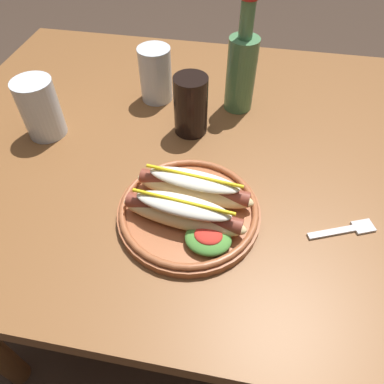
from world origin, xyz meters
TOP-DOWN VIEW (x-y plane):
  - ground_plane at (0.00, 0.00)m, footprint 8.00×8.00m
  - dining_table at (0.00, 0.00)m, footprint 1.11×0.92m
  - hot_dog_plate at (0.06, -0.21)m, footprint 0.25×0.25m
  - fork at (0.33, -0.19)m, footprint 0.12×0.06m
  - soda_cup at (0.02, 0.04)m, footprint 0.07×0.07m
  - water_cup at (-0.09, 0.15)m, footprint 0.08×0.08m
  - extra_cup at (-0.29, -0.03)m, footprint 0.08×0.08m
  - glass_bottle at (0.11, 0.15)m, footprint 0.07×0.07m

SIDE VIEW (x-z plane):
  - ground_plane at x=0.00m, z-range 0.00..0.00m
  - dining_table at x=0.00m, z-range 0.26..1.00m
  - fork at x=0.33m, z-range 0.74..0.74m
  - hot_dog_plate at x=0.06m, z-range 0.73..0.80m
  - extra_cup at x=-0.29m, z-range 0.74..0.87m
  - water_cup at x=-0.09m, z-range 0.74..0.87m
  - soda_cup at x=0.02m, z-range 0.74..0.87m
  - glass_bottle at x=0.11m, z-range 0.71..0.96m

